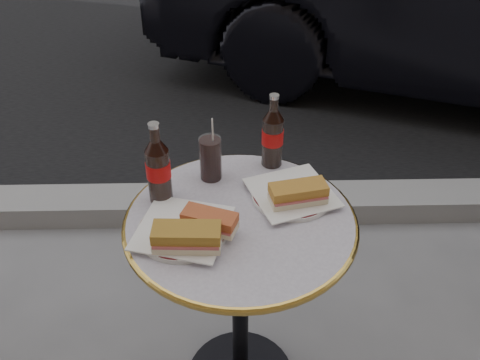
{
  "coord_description": "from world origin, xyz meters",
  "views": [
    {
      "loc": [
        -0.03,
        -1.07,
        1.65
      ],
      "look_at": [
        0.0,
        0.05,
        0.82
      ],
      "focal_mm": 40.0,
      "sensor_mm": 36.0,
      "label": 1
    }
  ],
  "objects_px": {
    "plate_right": "(292,195)",
    "cola_bottle_left": "(158,163)",
    "cola_glass": "(211,158)",
    "bistro_table": "(240,310)",
    "cola_bottle_right": "(273,131)",
    "plate_left": "(183,230)"
  },
  "relations": [
    {
      "from": "plate_right",
      "to": "cola_bottle_left",
      "type": "distance_m",
      "value": 0.38
    },
    {
      "from": "plate_right",
      "to": "cola_glass",
      "type": "xyz_separation_m",
      "value": [
        -0.22,
        0.1,
        0.06
      ]
    },
    {
      "from": "bistro_table",
      "to": "plate_right",
      "type": "distance_m",
      "value": 0.41
    },
    {
      "from": "bistro_table",
      "to": "cola_bottle_right",
      "type": "bearing_deg",
      "value": 68.29
    },
    {
      "from": "bistro_table",
      "to": "plate_right",
      "type": "height_order",
      "value": "plate_right"
    },
    {
      "from": "bistro_table",
      "to": "cola_bottle_left",
      "type": "height_order",
      "value": "cola_bottle_left"
    },
    {
      "from": "plate_right",
      "to": "plate_left",
      "type": "bearing_deg",
      "value": -154.24
    },
    {
      "from": "cola_bottle_left",
      "to": "cola_glass",
      "type": "distance_m",
      "value": 0.18
    },
    {
      "from": "bistro_table",
      "to": "cola_glass",
      "type": "bearing_deg",
      "value": 113.58
    },
    {
      "from": "cola_bottle_left",
      "to": "cola_bottle_right",
      "type": "distance_m",
      "value": 0.36
    },
    {
      "from": "plate_left",
      "to": "cola_glass",
      "type": "relative_size",
      "value": 1.76
    },
    {
      "from": "bistro_table",
      "to": "cola_bottle_left",
      "type": "xyz_separation_m",
      "value": [
        -0.22,
        0.09,
        0.49
      ]
    },
    {
      "from": "cola_bottle_right",
      "to": "cola_glass",
      "type": "distance_m",
      "value": 0.2
    },
    {
      "from": "plate_right",
      "to": "cola_bottle_left",
      "type": "bearing_deg",
      "value": -179.68
    },
    {
      "from": "bistro_table",
      "to": "plate_right",
      "type": "bearing_deg",
      "value": 31.58
    },
    {
      "from": "plate_right",
      "to": "cola_bottle_right",
      "type": "distance_m",
      "value": 0.2
    },
    {
      "from": "bistro_table",
      "to": "plate_right",
      "type": "relative_size",
      "value": 3.27
    },
    {
      "from": "plate_left",
      "to": "cola_glass",
      "type": "height_order",
      "value": "cola_glass"
    },
    {
      "from": "cola_bottle_right",
      "to": "plate_right",
      "type": "bearing_deg",
      "value": -74.76
    },
    {
      "from": "cola_bottle_left",
      "to": "cola_glass",
      "type": "relative_size",
      "value": 1.82
    },
    {
      "from": "cola_bottle_right",
      "to": "cola_glass",
      "type": "xyz_separation_m",
      "value": [
        -0.18,
        -0.07,
        -0.05
      ]
    },
    {
      "from": "bistro_table",
      "to": "cola_bottle_right",
      "type": "xyz_separation_m",
      "value": [
        0.1,
        0.25,
        0.48
      ]
    }
  ]
}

